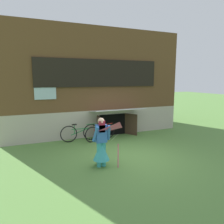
{
  "coord_description": "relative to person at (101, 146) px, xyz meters",
  "views": [
    {
      "loc": [
        -3.39,
        -6.51,
        2.78
      ],
      "look_at": [
        -0.21,
        1.03,
        1.49
      ],
      "focal_mm": 34.0,
      "sensor_mm": 36.0,
      "label": 1
    }
  ],
  "objects": [
    {
      "name": "kite",
      "position": [
        0.4,
        -0.5,
        0.51
      ],
      "size": [
        0.8,
        0.86,
        1.4
      ],
      "color": "#E54C7F",
      "rests_on": "ground_plane"
    },
    {
      "name": "ground_plane",
      "position": [
        1.19,
        0.43,
        -0.67
      ],
      "size": [
        60.0,
        60.0,
        0.0
      ],
      "primitive_type": "plane",
      "color": "#56843D"
    },
    {
      "name": "person",
      "position": [
        0.0,
        0.0,
        0.0
      ],
      "size": [
        0.61,
        0.52,
        1.58
      ],
      "rotation": [
        0.0,
        0.0,
        -0.06
      ],
      "color": "teal",
      "rests_on": "ground_plane"
    },
    {
      "name": "bicycle_red",
      "position": [
        0.96,
        2.76,
        -0.3
      ],
      "size": [
        1.6,
        0.52,
        0.76
      ],
      "rotation": [
        0.0,
        0.0,
        0.29
      ],
      "color": "black",
      "rests_on": "ground_plane"
    },
    {
      "name": "bicycle_green",
      "position": [
        0.08,
        2.99,
        -0.28
      ],
      "size": [
        1.77,
        0.11,
        0.8
      ],
      "rotation": [
        0.0,
        0.0,
        -0.04
      ],
      "color": "black",
      "rests_on": "ground_plane"
    },
    {
      "name": "log_house",
      "position": [
        1.19,
        5.63,
        1.92
      ],
      "size": [
        8.79,
        5.52,
        5.18
      ],
      "color": "#ADA393",
      "rests_on": "ground_plane"
    }
  ]
}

